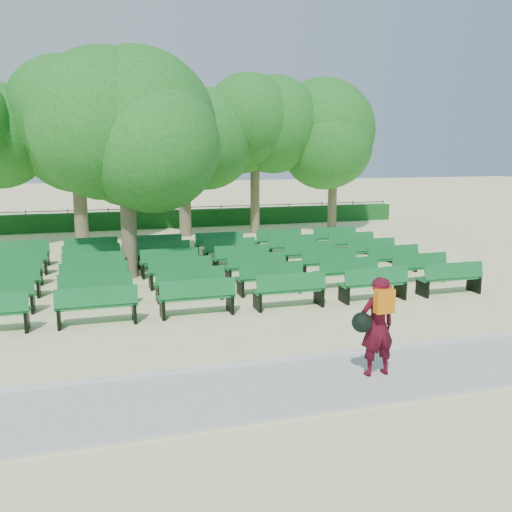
# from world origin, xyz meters

# --- Properties ---
(ground) EXTENTS (120.00, 120.00, 0.00)m
(ground) POSITION_xyz_m (0.00, 0.00, 0.00)
(ground) COLOR beige
(paving) EXTENTS (30.00, 2.20, 0.06)m
(paving) POSITION_xyz_m (0.00, -7.40, 0.03)
(paving) COLOR #B9B9B4
(paving) RESTS_ON ground
(curb) EXTENTS (30.00, 0.12, 0.10)m
(curb) POSITION_xyz_m (0.00, -6.25, 0.05)
(curb) COLOR silver
(curb) RESTS_ON ground
(hedge) EXTENTS (26.00, 0.70, 0.90)m
(hedge) POSITION_xyz_m (0.00, 14.00, 0.45)
(hedge) COLOR #14501B
(hedge) RESTS_ON ground
(fence) EXTENTS (26.00, 0.10, 1.02)m
(fence) POSITION_xyz_m (0.00, 14.40, 0.00)
(fence) COLOR black
(fence) RESTS_ON ground
(tree_line) EXTENTS (21.80, 6.80, 7.04)m
(tree_line) POSITION_xyz_m (0.00, 10.00, 0.00)
(tree_line) COLOR #217120
(tree_line) RESTS_ON ground
(bench_array) EXTENTS (1.88, 0.64, 1.18)m
(bench_array) POSITION_xyz_m (-0.48, 1.30, 0.10)
(bench_array) COLOR #12692D
(bench_array) RESTS_ON ground
(tree_among) EXTENTS (5.16, 5.16, 6.96)m
(tree_among) POSITION_xyz_m (-2.91, 2.34, 4.62)
(tree_among) COLOR brown
(tree_among) RESTS_ON ground
(person) EXTENTS (0.85, 0.51, 1.79)m
(person) POSITION_xyz_m (0.54, -7.43, 0.99)
(person) COLOR #430916
(person) RESTS_ON ground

